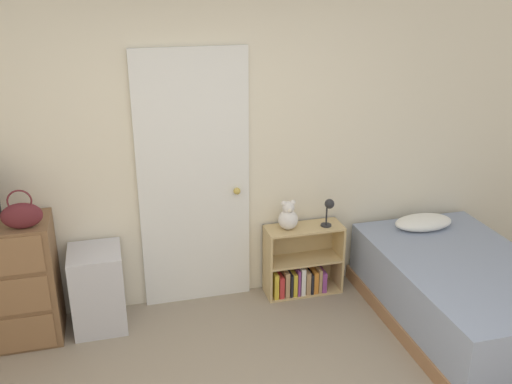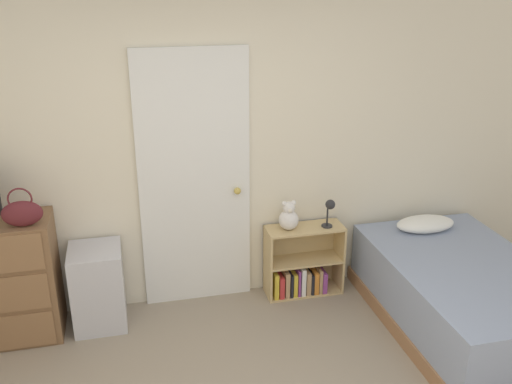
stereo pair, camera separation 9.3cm
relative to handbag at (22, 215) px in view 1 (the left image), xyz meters
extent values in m
cube|color=beige|center=(1.25, 0.39, 0.23)|extent=(10.00, 0.06, 2.55)
cube|color=white|center=(1.23, 0.34, 0.00)|extent=(0.88, 0.04, 2.08)
sphere|color=gold|center=(1.57, 0.30, -0.09)|extent=(0.06, 0.06, 0.06)
ellipsoid|color=#591E23|center=(0.00, 0.00, -0.01)|extent=(0.28, 0.11, 0.19)
torus|color=#591E23|center=(0.00, 0.00, 0.10)|extent=(0.16, 0.01, 0.16)
cube|color=silver|center=(0.43, 0.14, -0.72)|extent=(0.39, 0.41, 0.64)
cube|color=tan|center=(1.80, 0.22, -0.74)|extent=(0.02, 0.26, 0.61)
cube|color=tan|center=(2.43, 0.22, -0.74)|extent=(0.02, 0.26, 0.61)
cube|color=tan|center=(2.12, 0.22, -1.03)|extent=(0.61, 0.26, 0.02)
cube|color=tan|center=(2.12, 0.22, -0.74)|extent=(0.61, 0.26, 0.02)
cube|color=tan|center=(2.12, 0.22, -0.44)|extent=(0.61, 0.26, 0.02)
cube|color=tan|center=(2.12, 0.34, -0.74)|extent=(0.65, 0.01, 0.61)
cube|color=gold|center=(1.85, 0.20, -0.91)|extent=(0.04, 0.20, 0.22)
cube|color=red|center=(1.90, 0.18, -0.93)|extent=(0.04, 0.17, 0.19)
cube|color=tan|center=(1.95, 0.18, -0.91)|extent=(0.04, 0.15, 0.23)
cube|color=black|center=(1.99, 0.17, -0.92)|extent=(0.02, 0.14, 0.20)
cube|color=gold|center=(2.02, 0.18, -0.92)|extent=(0.03, 0.16, 0.20)
cube|color=#8C3F8C|center=(2.05, 0.20, -0.91)|extent=(0.02, 0.20, 0.23)
cube|color=white|center=(2.09, 0.18, -0.90)|extent=(0.04, 0.15, 0.25)
cube|color=tan|center=(2.13, 0.18, -0.92)|extent=(0.04, 0.15, 0.20)
cube|color=black|center=(2.17, 0.18, -0.93)|extent=(0.02, 0.17, 0.18)
cube|color=orange|center=(2.20, 0.19, -0.92)|extent=(0.04, 0.18, 0.20)
cube|color=tan|center=(2.24, 0.20, -0.92)|extent=(0.03, 0.20, 0.22)
cube|color=#8C3F8C|center=(2.28, 0.20, -0.93)|extent=(0.04, 0.20, 0.18)
sphere|color=silver|center=(1.98, 0.22, -0.35)|extent=(0.16, 0.16, 0.16)
sphere|color=silver|center=(1.98, 0.22, -0.24)|extent=(0.10, 0.10, 0.10)
sphere|color=silver|center=(1.98, 0.17, -0.25)|extent=(0.04, 0.04, 0.04)
sphere|color=silver|center=(1.94, 0.22, -0.20)|extent=(0.04, 0.04, 0.04)
sphere|color=silver|center=(2.01, 0.22, -0.20)|extent=(0.04, 0.04, 0.04)
cylinder|color=#262628|center=(2.30, 0.19, -0.43)|extent=(0.09, 0.09, 0.01)
cylinder|color=#262628|center=(2.30, 0.19, -0.34)|extent=(0.01, 0.01, 0.16)
sphere|color=#262628|center=(2.32, 0.18, -0.23)|extent=(0.08, 0.08, 0.08)
cube|color=#996B47|center=(3.15, -0.56, -0.98)|extent=(1.14, 1.82, 0.12)
cube|color=#8C99B2|center=(3.15, -0.56, -0.71)|extent=(1.10, 1.76, 0.42)
ellipsoid|color=white|center=(3.15, 0.09, -0.46)|extent=(0.51, 0.28, 0.12)
camera|label=1|loc=(0.63, -3.84, 1.54)|focal=40.00mm
camera|label=2|loc=(0.72, -3.86, 1.54)|focal=40.00mm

